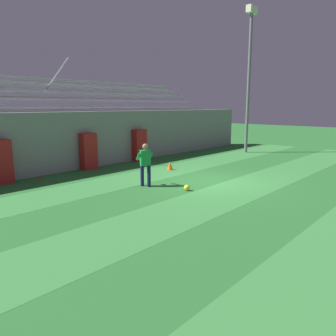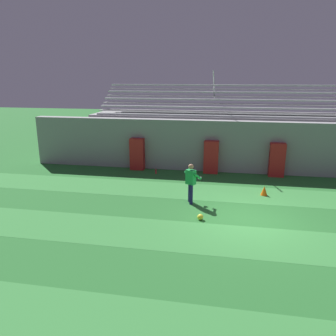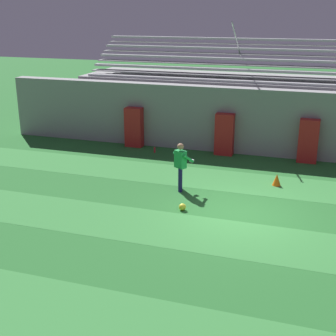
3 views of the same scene
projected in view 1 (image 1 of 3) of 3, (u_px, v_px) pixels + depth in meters
name	position (u px, v px, depth m)	size (l,w,h in m)	color
ground_plane	(209.00, 182.00, 13.52)	(80.00, 80.00, 0.00)	#286B2D
turf_stripe_mid	(243.00, 188.00, 12.46)	(28.00, 2.20, 0.01)	#38843D
turf_stripe_far	(160.00, 172.00, 15.34)	(28.00, 2.20, 0.01)	#38843D
back_wall	(109.00, 138.00, 17.51)	(24.00, 0.60, 2.80)	gray
padding_pillar_gate_left	(88.00, 151.00, 16.00)	(0.78, 0.44, 1.77)	#B21E1E
padding_pillar_gate_right	(139.00, 145.00, 18.50)	(0.78, 0.44, 1.77)	#B21E1E
padding_pillar_far_left	(1.00, 162.00, 12.99)	(0.78, 0.44, 1.77)	#B21E1E
bleacher_stand	(84.00, 133.00, 19.03)	(18.00, 4.05, 5.43)	gray
floodlight_pole	(249.00, 64.00, 20.89)	(0.90, 0.36, 9.16)	slate
goalkeeper	(145.00, 162.00, 12.57)	(0.73, 0.71, 1.67)	#19194C
soccer_ball	(187.00, 188.00, 12.06)	(0.22, 0.22, 0.22)	yellow
traffic_cone	(170.00, 166.00, 15.94)	(0.30, 0.30, 0.42)	orange
water_bottle	(40.00, 178.00, 13.58)	(0.07, 0.07, 0.24)	red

